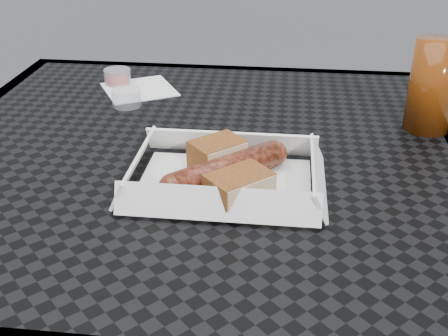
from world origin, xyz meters
name	(u,v)px	position (x,y,z in m)	size (l,w,h in m)	color
patio_table	(194,194)	(0.00, 0.00, 0.67)	(0.80, 0.80, 0.74)	black
food_tray	(225,183)	(0.06, -0.10, 0.75)	(0.22, 0.15, 0.00)	white
bratwurst	(226,170)	(0.06, -0.10, 0.77)	(0.15, 0.14, 0.04)	maroon
bread_near	(217,155)	(0.05, -0.06, 0.77)	(0.07, 0.05, 0.04)	brown
bread_far	(239,188)	(0.08, -0.14, 0.77)	(0.07, 0.05, 0.04)	brown
veg_garnish	(271,204)	(0.12, -0.15, 0.75)	(0.03, 0.03, 0.00)	#FC4C0A
napkin	(139,89)	(-0.14, 0.24, 0.75)	(0.12, 0.12, 0.00)	white
condiment_cup_sauce	(118,77)	(-0.19, 0.26, 0.76)	(0.05, 0.05, 0.03)	#990D0B
condiment_cup_empty	(127,97)	(-0.14, 0.16, 0.76)	(0.05, 0.05, 0.03)	silver
drink_glass	(433,86)	(0.35, 0.12, 0.82)	(0.07, 0.07, 0.14)	#602708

